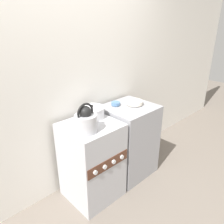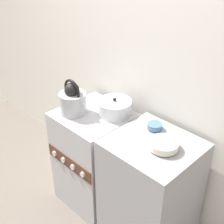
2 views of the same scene
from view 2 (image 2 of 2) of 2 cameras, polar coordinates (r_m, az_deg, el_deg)
name	(u,v)px [view 2 (image 2 of 2)]	position (r m, az deg, el deg)	size (l,w,h in m)	color
ground_plane	(74,211)	(2.87, -7.03, -17.58)	(12.00, 12.00, 0.00)	#70665B
wall_back	(125,58)	(2.49, 2.36, 9.88)	(7.00, 0.06, 2.50)	silver
stove	(95,158)	(2.69, -3.21, -8.43)	(0.54, 0.55, 0.88)	#B2B2B7
counter	(150,193)	(2.38, 6.92, -14.49)	(0.58, 0.55, 0.91)	#99999E
kettle	(73,100)	(2.41, -7.17, 2.12)	(0.25, 0.21, 0.28)	#B2B2B7
cooking_pot	(115,108)	(2.39, 0.49, 0.82)	(0.26, 0.26, 0.14)	silver
enamel_bowl	(164,145)	(2.03, 9.40, -5.92)	(0.19, 0.19, 0.05)	beige
small_ceramic_bowl	(155,126)	(2.21, 7.82, -2.57)	(0.10, 0.10, 0.04)	#4C729E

